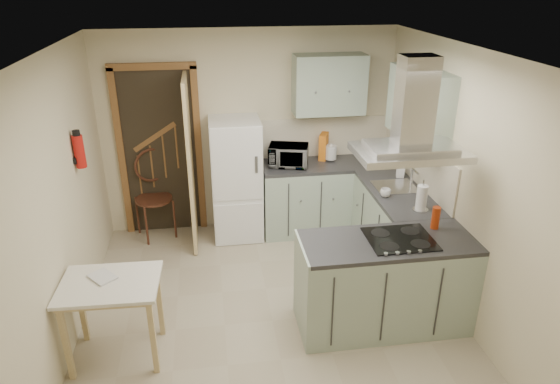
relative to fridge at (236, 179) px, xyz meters
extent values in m
plane|color=tan|center=(0.20, -1.80, -0.75)|extent=(4.20, 4.20, 0.00)
plane|color=silver|center=(0.20, -1.80, 1.75)|extent=(4.20, 4.20, 0.00)
plane|color=beige|center=(0.20, 0.30, 0.50)|extent=(3.60, 0.00, 3.60)
plane|color=beige|center=(-1.60, -1.80, 0.50)|extent=(0.00, 4.20, 4.20)
plane|color=beige|center=(2.00, -1.80, 0.50)|extent=(0.00, 4.20, 4.20)
cube|color=brown|center=(-0.90, 0.27, 0.30)|extent=(1.10, 0.12, 2.10)
cube|color=white|center=(0.00, 0.00, 0.00)|extent=(0.60, 0.60, 1.50)
cube|color=#9EB2A0|center=(0.86, 0.00, -0.30)|extent=(1.08, 0.60, 0.90)
cube|color=#9EB2A0|center=(1.70, -0.68, -0.30)|extent=(0.60, 1.95, 0.90)
cube|color=beige|center=(1.16, 0.29, 0.40)|extent=(1.68, 0.02, 0.50)
cube|color=#9EB2A0|center=(1.15, 0.12, 1.10)|extent=(0.85, 0.35, 0.70)
cube|color=#9EB2A0|center=(1.82, -0.95, 1.10)|extent=(0.35, 0.90, 0.70)
cube|color=#9EB2A0|center=(1.22, -1.98, -0.30)|extent=(1.55, 0.65, 0.90)
cube|color=black|center=(1.32, -1.98, 0.16)|extent=(0.58, 0.50, 0.01)
cube|color=silver|center=(1.32, -1.98, 0.97)|extent=(0.90, 0.55, 0.10)
cube|color=silver|center=(1.70, -0.85, 0.16)|extent=(0.45, 0.40, 0.01)
cylinder|color=#B2140F|center=(-1.54, -0.90, 0.75)|extent=(0.10, 0.10, 0.32)
cube|color=tan|center=(-1.18, -2.06, -0.37)|extent=(0.82, 0.63, 0.75)
cube|color=#442316|center=(-1.02, 0.11, -0.25)|extent=(0.59, 0.59, 1.01)
imported|color=black|center=(0.64, -0.01, 0.28)|extent=(0.53, 0.43, 0.26)
cylinder|color=silver|center=(1.20, 0.09, 0.26)|extent=(0.19, 0.19, 0.21)
cube|color=orange|center=(1.12, 0.17, 0.31)|extent=(0.17, 0.24, 0.33)
imported|color=#B9BAC6|center=(1.86, -0.56, 0.25)|extent=(0.12, 0.12, 0.20)
cylinder|color=silver|center=(1.74, -1.44, 0.29)|extent=(0.13, 0.13, 0.27)
imported|color=white|center=(1.51, -1.07, 0.19)|extent=(0.12, 0.12, 0.09)
cylinder|color=#B5350F|center=(1.72, -1.82, 0.26)|extent=(0.10, 0.10, 0.21)
imported|color=brown|center=(-1.31, -2.04, 0.05)|extent=(0.27, 0.28, 0.10)
camera|label=1|loc=(-0.30, -5.66, 2.33)|focal=32.00mm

